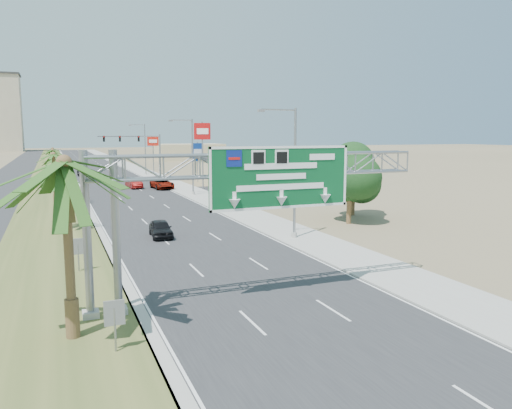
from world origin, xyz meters
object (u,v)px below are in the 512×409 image
Objects in this scene: palm_near at (64,164)px; signal_mast at (148,153)px; sign_gantry at (247,177)px; store_building at (255,170)px; car_right_lane at (162,184)px; pole_sign_red_near at (202,136)px; pole_sign_blue at (198,153)px; car_mid_lane at (134,183)px; pole_sign_red_far at (153,144)px; car_far at (83,172)px; car_left_lane at (161,229)px.

signal_mast is (14.37, 63.97, -2.08)m from palm_near.
store_building is (23.06, 56.07, -4.06)m from sign_gantry.
sign_gantry is at bearing -112.36° from store_building.
car_right_lane is at bearing -163.49° from store_building.
car_right_lane is at bearing 83.01° from sign_gantry.
sign_gantry is 2.97× the size of car_right_lane.
pole_sign_red_near reaches higher than pole_sign_blue.
pole_sign_blue is (2.11, 10.41, -2.99)m from pole_sign_red_near.
car_mid_lane is 12.61m from pole_sign_red_near.
pole_sign_red_far is at bearing 76.37° from signal_mast.
store_building is 3.56× the size of car_far.
palm_near is 1.76× the size of car_mid_lane.
sign_gantry is at bearing -87.41° from car_far.
pole_sign_red_near reaches higher than car_right_lane.
car_mid_lane is 27.59m from car_far.
car_left_lane is at bearing -87.66° from car_far.
pole_sign_blue reaches higher than car_mid_lane.
pole_sign_blue is at bearing -77.69° from pole_sign_red_far.
pole_sign_red_far is (-1.89, 28.74, -1.73)m from pole_sign_red_near.
signal_mast is at bearing 160.46° from store_building.
pole_sign_red_near reaches higher than palm_near.
sign_gantry is 3.31× the size of car_far.
sign_gantry is 62.37m from signal_mast.
sign_gantry is 51.75m from car_right_lane.
car_left_lane is at bearing -111.58° from pole_sign_red_near.
car_mid_lane is (-3.67, -8.33, -4.07)m from signal_mast.
sign_gantry is 2.16× the size of pole_sign_red_far.
palm_near is at bearing -93.11° from car_far.
store_building is at bearing -42.82° from car_far.
signal_mast is at bearing 86.98° from car_right_lane.
palm_near is at bearing -111.49° from pole_sign_red_near.
signal_mast is 8.23m from pole_sign_blue.
store_building is at bearing 62.55° from car_left_lane.
store_building is 14.35m from pole_sign_red_near.
pole_sign_blue reaches higher than car_far.
pole_sign_red_near is at bearing -147.87° from store_building.
signal_mast reaches higher than car_far.
pole_sign_red_far is (11.00, 61.31, 5.42)m from car_left_lane.
pole_sign_red_far is (-4.00, 18.33, 1.26)m from pole_sign_blue.
car_left_lane is (-7.17, -45.53, -4.18)m from signal_mast.
car_mid_lane is at bearing -107.27° from pole_sign_red_far.
pole_sign_red_near reaches higher than sign_gantry.
car_left_lane is 0.40× the size of pole_sign_red_near.
car_right_lane is at bearing -40.85° from car_mid_lane.
car_right_lane is (7.20, 34.58, 0.11)m from car_left_lane.
pole_sign_red_near is at bearing 68.51° from palm_near.
sign_gantry is 2.48× the size of pole_sign_blue.
car_far is (-2.29, 64.17, 0.06)m from car_left_lane.
car_far is (-5.79, 26.98, -0.05)m from car_mid_lane.
car_far is at bearing 167.87° from pole_sign_red_far.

